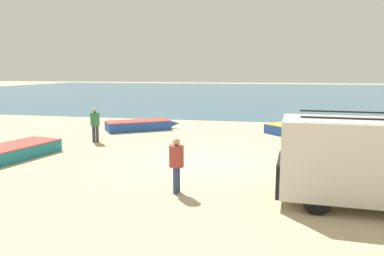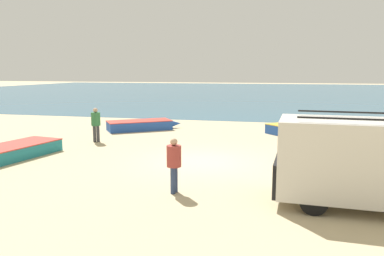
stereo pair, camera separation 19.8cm
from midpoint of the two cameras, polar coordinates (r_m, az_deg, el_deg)
ground_plane at (r=14.61m, az=1.16°, el=-5.15°), size 200.00×200.00×0.00m
sea_water at (r=66.05m, az=10.31°, el=5.50°), size 120.00×80.00×0.01m
parked_van at (r=10.55m, az=25.97°, el=-4.47°), size 4.97×2.22×2.41m
fishing_rowboat_0 at (r=16.53m, az=-27.24°, el=-3.55°), size 2.43×5.62×0.53m
fishing_rowboat_1 at (r=22.60m, az=-8.14°, el=0.43°), size 4.29×3.45×0.57m
fishing_rowboat_2 at (r=20.51m, az=16.60°, el=-0.70°), size 4.42×4.60×0.55m
fisherman_0 at (r=19.04m, az=-14.85°, el=0.91°), size 0.45×0.45×1.70m
fisherman_1 at (r=15.59m, az=16.35°, el=-0.94°), size 0.43×0.43×1.64m
fisherman_2 at (r=10.74m, az=-2.91°, el=-4.96°), size 0.42×0.42×1.61m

